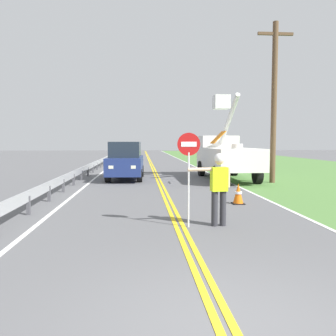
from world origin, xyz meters
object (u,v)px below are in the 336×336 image
Objects in this scene: oncoming_suv_nearest at (126,160)px; utility_pole_near at (274,100)px; traffic_cone_lead at (238,194)px; utility_bucket_truck at (225,154)px; flagger_worker at (219,184)px; stop_sign_paddle at (189,158)px.

utility_pole_near is (7.60, -2.17, 3.17)m from oncoming_suv_nearest.
traffic_cone_lead is (4.14, -8.13, -0.72)m from oncoming_suv_nearest.
flagger_worker is at bearing -104.35° from utility_bucket_truck.
traffic_cone_lead is (2.12, 3.08, -1.37)m from stop_sign_paddle.
stop_sign_paddle is 0.34× the size of utility_bucket_truck.
utility_bucket_truck is 5.62m from oncoming_suv_nearest.
stop_sign_paddle is at bearing -107.89° from utility_bucket_truck.
stop_sign_paddle is 3.33× the size of traffic_cone_lead.
utility_bucket_truck is at bearing 79.64° from traffic_cone_lead.
oncoming_suv_nearest is at bearing 164.06° from utility_pole_near.
stop_sign_paddle is at bearing -79.80° from oncoming_suv_nearest.
utility_bucket_truck reaches higher than oncoming_suv_nearest.
utility_bucket_truck reaches higher than flagger_worker.
flagger_worker is 0.78× the size of stop_sign_paddle.
flagger_worker is 0.27× the size of utility_bucket_truck.
oncoming_suv_nearest is at bearing 100.20° from stop_sign_paddle.
traffic_cone_lead is at bearing 65.71° from flagger_worker.
flagger_worker is 11.40m from utility_bucket_truck.
utility_bucket_truck is 0.84× the size of utility_pole_near.
flagger_worker is 11.47m from oncoming_suv_nearest.
oncoming_suv_nearest is 9.15m from traffic_cone_lead.
utility_pole_near is at bearing -15.94° from oncoming_suv_nearest.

